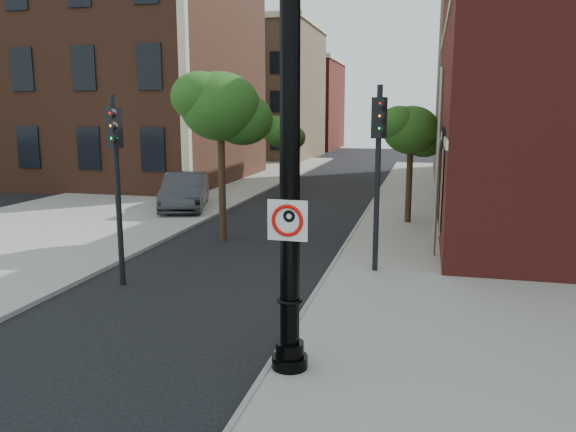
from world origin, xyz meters
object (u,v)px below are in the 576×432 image
(lamppost, at_px, (290,178))
(traffic_signal_right, at_px, (378,149))
(no_parking_sign, at_px, (288,220))
(traffic_signal_left, at_px, (116,159))
(parked_car, at_px, (185,191))

(lamppost, distance_m, traffic_signal_right, 6.30)
(lamppost, height_order, traffic_signal_right, lamppost)
(traffic_signal_right, bearing_deg, no_parking_sign, -76.78)
(no_parking_sign, bearing_deg, lamppost, 94.35)
(lamppost, xyz_separation_m, traffic_signal_left, (-5.29, 3.77, -0.10))
(no_parking_sign, bearing_deg, traffic_signal_left, 145.14)
(lamppost, height_order, parked_car, lamppost)
(no_parking_sign, height_order, traffic_signal_right, traffic_signal_right)
(lamppost, height_order, traffic_signal_left, lamppost)
(parked_car, bearing_deg, lamppost, -77.89)
(lamppost, bearing_deg, parked_car, 119.96)
(lamppost, distance_m, traffic_signal_left, 6.50)
(lamppost, relative_size, no_parking_sign, 10.98)
(no_parking_sign, bearing_deg, parked_car, 121.53)
(no_parking_sign, xyz_separation_m, traffic_signal_right, (0.84, 6.43, 0.72))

